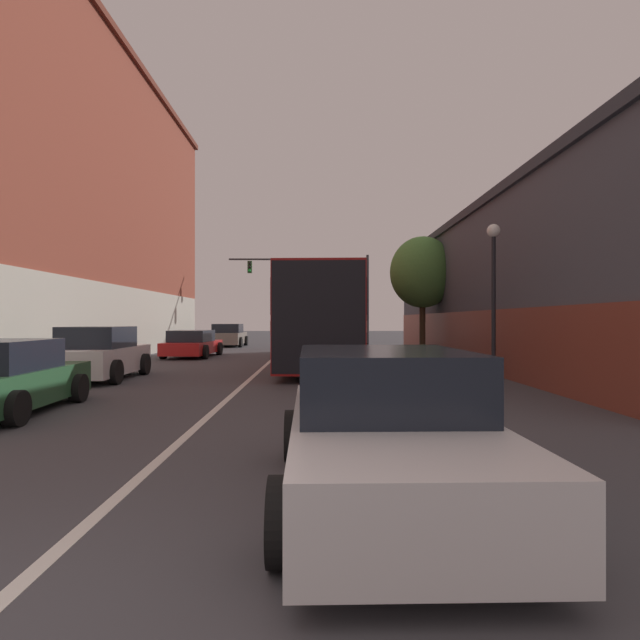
{
  "coord_description": "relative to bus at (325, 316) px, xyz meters",
  "views": [
    {
      "loc": [
        1.9,
        -2.29,
        1.69
      ],
      "look_at": [
        2.06,
        15.88,
        1.72
      ],
      "focal_mm": 28.0,
      "sensor_mm": 36.0,
      "label": 1
    }
  ],
  "objects": [
    {
      "name": "lane_center_line",
      "position": [
        -2.28,
        0.27,
        -1.88
      ],
      "size": [
        0.14,
        47.04,
        0.01
      ],
      "color": "silver",
      "rests_on": "ground_plane"
    },
    {
      "name": "building_right_storefront",
      "position": [
        8.27,
        0.03,
        1.14
      ],
      "size": [
        6.42,
        24.12,
        5.82
      ],
      "color": "#4C515B",
      "rests_on": "ground_plane"
    },
    {
      "name": "bus",
      "position": [
        0.0,
        0.0,
        0.0
      ],
      "size": [
        3.32,
        13.05,
        3.35
      ],
      "rotation": [
        0.0,
        0.0,
        1.52
      ],
      "color": "maroon",
      "rests_on": "ground_plane"
    },
    {
      "name": "hatchback_foreground",
      "position": [
        0.29,
        -14.73,
        -1.22
      ],
      "size": [
        2.09,
        4.13,
        1.4
      ],
      "rotation": [
        0.0,
        0.0,
        1.59
      ],
      "color": "silver",
      "rests_on": "ground_plane"
    },
    {
      "name": "parked_car_left_near",
      "position": [
        -6.14,
        3.78,
        -1.28
      ],
      "size": [
        2.2,
        4.46,
        1.25
      ],
      "rotation": [
        0.0,
        0.0,
        1.53
      ],
      "color": "red",
      "rests_on": "ground_plane"
    },
    {
      "name": "parked_car_left_mid",
      "position": [
        -6.61,
        -5.12,
        -1.17
      ],
      "size": [
        2.05,
        3.97,
        1.52
      ],
      "rotation": [
        0.0,
        0.0,
        1.6
      ],
      "color": "silver",
      "rests_on": "ground_plane"
    },
    {
      "name": "parked_car_left_far",
      "position": [
        -6.14,
        13.32,
        -1.18
      ],
      "size": [
        2.2,
        3.85,
        1.48
      ],
      "rotation": [
        0.0,
        0.0,
        1.56
      ],
      "color": "slate",
      "rests_on": "ground_plane"
    },
    {
      "name": "traffic_signal_gantry",
      "position": [
        -0.13,
        13.78,
        2.71
      ],
      "size": [
        9.37,
        0.36,
        6.1
      ],
      "color": "#333338",
      "rests_on": "ground_plane"
    },
    {
      "name": "street_lamp",
      "position": [
        3.84,
        -7.75,
        0.42
      ],
      "size": [
        0.31,
        0.31,
        3.99
      ],
      "color": "black",
      "rests_on": "ground_plane"
    },
    {
      "name": "street_tree_near",
      "position": [
        4.45,
        2.95,
        1.99
      ],
      "size": [
        2.93,
        2.64,
        5.5
      ],
      "color": "#3D2D1E",
      "rests_on": "ground_plane"
    }
  ]
}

